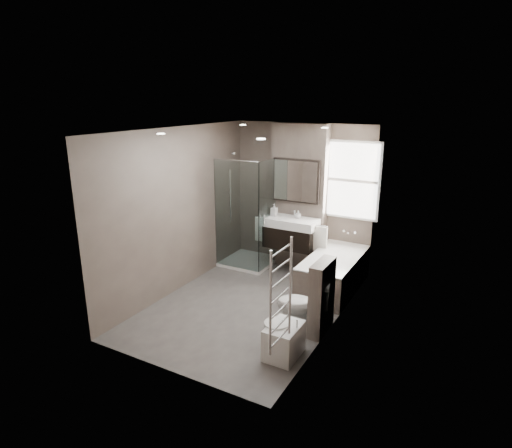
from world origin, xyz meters
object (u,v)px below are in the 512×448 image
Objects in this scene: toilet at (303,305)px; bidet at (283,340)px; vanity at (290,232)px; bathtub at (334,271)px.

bidet is (0.04, -0.70, -0.14)m from toilet.
vanity is 0.59× the size of bathtub.
vanity reaches higher than bidet.
vanity is 1.07m from bathtub.
bathtub reaches higher than bidet.
toilet is 0.71m from bidet.
bidet is (1.01, -2.42, -0.53)m from vanity.
toilet is 1.35× the size of bidet.
bathtub is 3.05× the size of bidet.
vanity reaches higher than bathtub.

